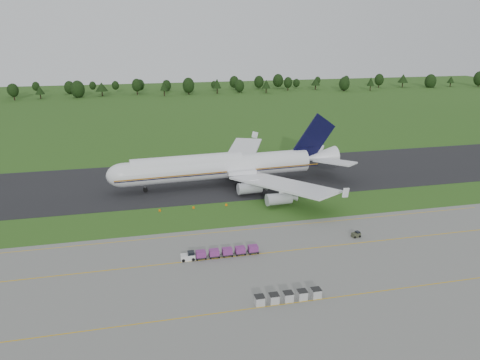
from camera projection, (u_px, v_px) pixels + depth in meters
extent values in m
plane|color=#295218|center=(230.00, 214.00, 111.74)|extent=(600.00, 600.00, 0.00)
cube|color=slate|center=(271.00, 286.00, 80.22)|extent=(300.00, 52.00, 0.06)
cube|color=black|center=(210.00, 179.00, 137.68)|extent=(300.00, 40.00, 0.08)
cube|color=#CF9B0C|center=(253.00, 254.00, 91.33)|extent=(300.00, 0.25, 0.01)
cube|color=#CF9B0C|center=(282.00, 304.00, 74.65)|extent=(300.00, 0.20, 0.01)
cube|color=#CF9B0C|center=(239.00, 230.00, 102.45)|extent=(120.00, 0.20, 0.01)
cylinder|color=black|center=(14.00, 97.00, 293.03)|extent=(0.70, 0.70, 4.14)
sphere|color=#1B3211|center=(13.00, 90.00, 291.74)|extent=(6.44, 6.44, 6.44)
cylinder|color=black|center=(41.00, 97.00, 299.81)|extent=(0.70, 0.70, 2.96)
cone|color=#1B3211|center=(40.00, 90.00, 298.56)|extent=(5.82, 5.82, 5.26)
cylinder|color=black|center=(78.00, 95.00, 306.06)|extent=(0.70, 0.70, 3.45)
sphere|color=#1B3211|center=(78.00, 89.00, 304.97)|extent=(8.77, 8.77, 8.77)
cylinder|color=black|center=(102.00, 94.00, 312.76)|extent=(0.70, 0.70, 3.25)
cone|color=#1B3211|center=(102.00, 87.00, 311.38)|extent=(8.22, 8.22, 5.79)
cylinder|color=black|center=(137.00, 92.00, 318.68)|extent=(0.70, 0.70, 4.26)
sphere|color=#1B3211|center=(137.00, 85.00, 317.34)|extent=(6.69, 6.69, 6.69)
cylinder|color=black|center=(164.00, 93.00, 312.18)|extent=(0.70, 0.70, 3.77)
cone|color=#1B3211|center=(164.00, 85.00, 310.59)|extent=(5.26, 5.26, 6.70)
cylinder|color=black|center=(189.00, 91.00, 320.98)|extent=(0.70, 0.70, 4.00)
sphere|color=#1B3211|center=(188.00, 85.00, 319.73)|extent=(8.06, 8.06, 8.06)
cylinder|color=black|center=(217.00, 91.00, 324.17)|extent=(0.70, 0.70, 3.71)
cone|color=#1B3211|center=(217.00, 83.00, 322.60)|extent=(5.71, 5.71, 6.60)
cylinder|color=black|center=(239.00, 90.00, 329.87)|extent=(0.70, 0.70, 3.12)
sphere|color=#1B3211|center=(239.00, 86.00, 328.89)|extent=(6.84, 6.84, 6.84)
cylinder|color=black|center=(266.00, 91.00, 327.38)|extent=(0.70, 0.70, 3.36)
cone|color=#1B3211|center=(266.00, 84.00, 325.96)|extent=(6.05, 6.05, 5.96)
cylinder|color=black|center=(288.00, 88.00, 340.95)|extent=(0.70, 0.70, 3.83)
sphere|color=#1B3211|center=(288.00, 82.00, 339.75)|extent=(6.12, 6.12, 6.12)
cylinder|color=black|center=(315.00, 87.00, 346.73)|extent=(0.70, 0.70, 3.20)
cone|color=#1B3211|center=(316.00, 81.00, 345.38)|extent=(6.69, 6.69, 5.68)
cylinder|color=black|center=(344.00, 89.00, 338.96)|extent=(0.70, 0.70, 3.44)
sphere|color=#1B3211|center=(344.00, 84.00, 337.88)|extent=(7.62, 7.62, 7.62)
cylinder|color=black|center=(370.00, 88.00, 341.66)|extent=(0.70, 0.70, 3.46)
cone|color=#1B3211|center=(371.00, 81.00, 340.19)|extent=(5.46, 5.46, 6.16)
cylinder|color=black|center=(379.00, 85.00, 358.54)|extent=(0.70, 0.70, 3.97)
sphere|color=#1B3211|center=(379.00, 80.00, 357.30)|extent=(6.89, 6.89, 6.89)
cylinder|color=black|center=(402.00, 85.00, 361.04)|extent=(0.70, 0.70, 3.64)
cone|color=#1B3211|center=(403.00, 78.00, 359.50)|extent=(7.85, 7.85, 6.47)
cylinder|color=black|center=(430.00, 85.00, 360.32)|extent=(0.70, 0.70, 2.94)
sphere|color=#1B3211|center=(430.00, 81.00, 359.40)|extent=(8.60, 8.60, 8.60)
cylinder|color=black|center=(450.00, 85.00, 365.59)|extent=(0.70, 0.70, 2.89)
cone|color=#1B3211|center=(451.00, 80.00, 364.37)|extent=(5.63, 5.63, 5.13)
cylinder|color=black|center=(479.00, 84.00, 363.70)|extent=(0.70, 0.70, 4.22)
sphere|color=#1B3211|center=(479.00, 78.00, 362.37)|extent=(8.53, 8.53, 8.53)
cylinder|color=white|center=(219.00, 167.00, 131.16)|extent=(52.68, 9.76, 6.50)
cylinder|color=white|center=(187.00, 164.00, 128.19)|extent=(30.96, 6.98, 5.07)
sphere|color=white|center=(124.00, 175.00, 123.90)|extent=(6.50, 6.50, 6.50)
cone|color=white|center=(320.00, 157.00, 139.66)|extent=(10.30, 6.79, 6.18)
cube|color=orange|center=(222.00, 172.00, 128.35)|extent=(57.68, 3.67, 0.32)
cube|color=white|center=(282.00, 184.00, 119.06)|extent=(23.01, 31.16, 0.50)
cube|color=white|center=(242.00, 152.00, 150.49)|extent=(20.05, 31.82, 0.50)
cylinder|color=#A1A3A9|center=(250.00, 188.00, 123.22)|extent=(6.49, 3.28, 2.89)
cylinder|color=#A1A3A9|center=(279.00, 199.00, 115.37)|extent=(6.49, 3.28, 2.89)
cylinder|color=#A1A3A9|center=(227.00, 165.00, 143.95)|extent=(6.49, 3.28, 2.89)
cylinder|color=#A1A3A9|center=(232.00, 156.00, 154.21)|extent=(6.49, 3.28, 2.89)
cube|color=black|center=(314.00, 138.00, 137.18)|extent=(13.17, 1.32, 14.50)
cube|color=white|center=(335.00, 162.00, 133.78)|extent=(10.87, 12.44, 0.41)
cube|color=white|center=(314.00, 151.00, 146.12)|extent=(9.95, 12.69, 0.41)
cylinder|color=slate|center=(145.00, 188.00, 126.70)|extent=(0.33, 0.33, 1.99)
cylinder|color=black|center=(145.00, 190.00, 126.82)|extent=(1.22, 0.88, 1.17)
cylinder|color=slate|center=(242.00, 184.00, 130.25)|extent=(0.33, 0.33, 1.99)
cylinder|color=black|center=(242.00, 185.00, 130.38)|extent=(1.22, 0.88, 1.17)
cylinder|color=slate|center=(234.00, 176.00, 137.66)|extent=(0.33, 0.33, 1.99)
cylinder|color=black|center=(234.00, 177.00, 137.78)|extent=(1.22, 0.88, 1.17)
cube|color=silver|center=(188.00, 257.00, 88.98)|extent=(2.69, 1.45, 1.14)
cylinder|color=black|center=(183.00, 261.00, 88.18)|extent=(0.62, 0.23, 0.62)
cube|color=black|center=(201.00, 257.00, 89.59)|extent=(2.07, 1.55, 0.12)
cube|color=#6E286B|center=(201.00, 254.00, 89.40)|extent=(1.86, 1.45, 1.14)
cylinder|color=black|center=(197.00, 260.00, 88.79)|extent=(0.35, 0.16, 0.35)
cube|color=black|center=(214.00, 255.00, 90.16)|extent=(2.07, 1.55, 0.12)
cube|color=#6E286B|center=(214.00, 252.00, 89.97)|extent=(1.86, 1.45, 1.14)
cylinder|color=black|center=(211.00, 258.00, 89.36)|extent=(0.35, 0.16, 0.35)
cube|color=black|center=(227.00, 254.00, 90.73)|extent=(2.07, 1.55, 0.12)
cube|color=#6E286B|center=(227.00, 251.00, 90.54)|extent=(1.86, 1.45, 1.14)
cylinder|color=black|center=(224.00, 257.00, 89.93)|extent=(0.35, 0.16, 0.35)
cube|color=black|center=(240.00, 253.00, 91.30)|extent=(2.07, 1.55, 0.12)
cube|color=#6E286B|center=(240.00, 250.00, 91.11)|extent=(1.86, 1.45, 1.14)
cylinder|color=black|center=(237.00, 256.00, 90.50)|extent=(0.35, 0.16, 0.35)
cube|color=black|center=(253.00, 251.00, 91.87)|extent=(2.07, 1.55, 0.12)
cube|color=#6E286B|center=(253.00, 248.00, 91.68)|extent=(1.86, 1.45, 1.14)
cylinder|color=black|center=(250.00, 254.00, 91.07)|extent=(0.35, 0.16, 0.35)
cylinder|color=black|center=(188.00, 258.00, 89.06)|extent=(0.62, 0.23, 0.62)
cube|color=#343727|center=(356.00, 235.00, 98.92)|extent=(1.91, 1.33, 0.97)
cylinder|color=black|center=(354.00, 237.00, 98.37)|extent=(0.49, 0.18, 0.49)
cylinder|color=black|center=(357.00, 235.00, 99.62)|extent=(0.49, 0.18, 0.49)
cube|color=#ADADAD|center=(260.00, 301.00, 74.38)|extent=(1.46, 1.46, 1.46)
cube|color=black|center=(260.00, 296.00, 74.15)|extent=(1.55, 1.55, 0.07)
cube|color=#ADADAD|center=(274.00, 299.00, 74.91)|extent=(1.46, 1.46, 1.46)
cube|color=black|center=(274.00, 294.00, 74.68)|extent=(1.55, 1.55, 0.07)
cube|color=#ADADAD|center=(288.00, 297.00, 75.44)|extent=(1.46, 1.46, 1.46)
cube|color=black|center=(288.00, 293.00, 75.20)|extent=(1.55, 1.55, 0.07)
cube|color=#ADADAD|center=(302.00, 295.00, 75.96)|extent=(1.46, 1.46, 1.46)
cube|color=black|center=(302.00, 291.00, 75.73)|extent=(1.55, 1.55, 0.07)
cube|color=#ADADAD|center=(316.00, 293.00, 76.49)|extent=(1.46, 1.46, 1.46)
cube|color=black|center=(316.00, 289.00, 76.26)|extent=(1.55, 1.55, 0.07)
cube|color=orange|center=(160.00, 210.00, 113.03)|extent=(0.50, 0.12, 0.60)
cube|color=black|center=(160.00, 211.00, 113.11)|extent=(0.30, 0.30, 0.04)
cube|color=orange|center=(194.00, 208.00, 114.83)|extent=(0.50, 0.12, 0.60)
cube|color=black|center=(194.00, 209.00, 114.92)|extent=(0.30, 0.30, 0.04)
cube|color=orange|center=(226.00, 205.00, 116.64)|extent=(0.50, 0.12, 0.60)
cube|color=black|center=(226.00, 206.00, 116.72)|extent=(0.30, 0.30, 0.04)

